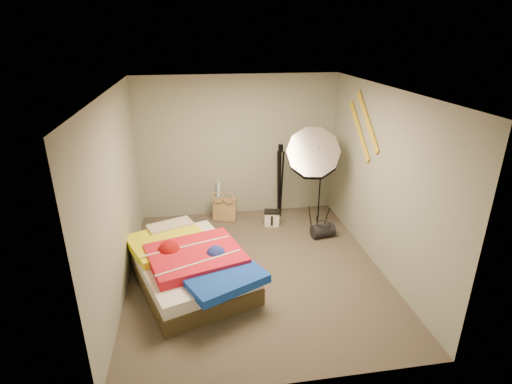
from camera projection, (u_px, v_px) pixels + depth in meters
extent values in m
plane|color=brown|center=(256.00, 270.00, 5.68)|extent=(4.00, 4.00, 0.00)
plane|color=silver|center=(256.00, 90.00, 4.74)|extent=(4.00, 4.00, 0.00)
plane|color=#959A89|center=(238.00, 147.00, 7.04)|extent=(3.50, 0.00, 3.50)
plane|color=#959A89|center=(293.00, 274.00, 3.38)|extent=(3.50, 0.00, 3.50)
plane|color=#959A89|center=(117.00, 196.00, 4.95)|extent=(0.00, 4.00, 4.00)
plane|color=#959A89|center=(382.00, 181.00, 5.46)|extent=(0.00, 4.00, 4.00)
cube|color=tan|center=(225.00, 209.00, 7.11)|extent=(0.44, 0.30, 0.42)
cylinder|color=#59AAD6|center=(218.00, 200.00, 7.24)|extent=(0.13, 0.19, 0.63)
cube|color=white|center=(272.00, 219.00, 6.94)|extent=(0.28, 0.22, 0.25)
cylinder|color=black|center=(323.00, 231.00, 6.55)|extent=(0.40, 0.28, 0.23)
cube|color=gold|center=(368.00, 121.00, 5.75)|extent=(0.02, 0.91, 0.78)
cube|color=gold|center=(359.00, 131.00, 6.05)|extent=(0.02, 0.91, 0.78)
cube|color=#483A22|center=(190.00, 274.00, 5.36)|extent=(1.81, 2.15, 0.24)
cube|color=white|center=(189.00, 262.00, 5.29)|extent=(1.77, 2.10, 0.16)
cube|color=yellow|center=(169.00, 243.00, 5.51)|extent=(1.27, 1.20, 0.13)
cube|color=red|center=(196.00, 257.00, 5.14)|extent=(1.38, 1.25, 0.15)
cube|color=blue|center=(223.00, 277.00, 4.77)|extent=(1.14, 1.05, 0.11)
cube|color=#D8969A|center=(170.00, 228.00, 5.86)|extent=(0.70, 0.51, 0.13)
cylinder|color=black|center=(320.00, 188.00, 6.68)|extent=(0.03, 0.03, 1.42)
cube|color=black|center=(322.00, 150.00, 6.43)|extent=(0.07, 0.07, 0.09)
cone|color=silver|center=(313.00, 154.00, 6.36)|extent=(1.17, 0.92, 1.04)
cylinder|color=black|center=(280.00, 185.00, 7.08)|extent=(0.04, 0.04, 1.23)
cube|color=black|center=(281.00, 148.00, 6.82)|extent=(0.07, 0.07, 0.13)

